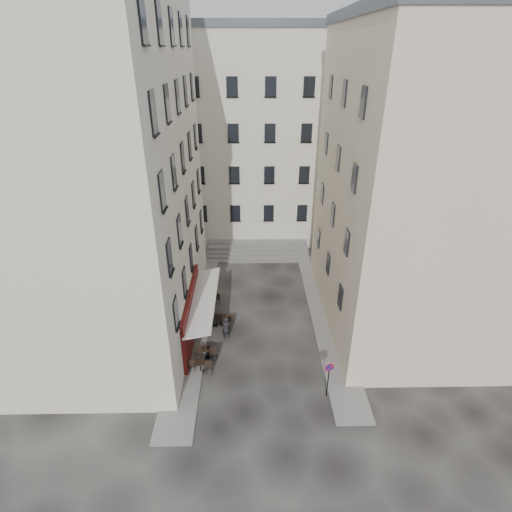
{
  "coord_description": "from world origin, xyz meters",
  "views": [
    {
      "loc": [
        -0.69,
        -19.56,
        16.67
      ],
      "look_at": [
        -0.31,
        4.0,
        4.36
      ],
      "focal_mm": 28.0,
      "sensor_mm": 36.0,
      "label": 1
    }
  ],
  "objects_px": {
    "bistro_table_a": "(200,365)",
    "bistro_table_b": "(207,351)",
    "pedestrian": "(226,328)",
    "no_parking_sign": "(329,373)"
  },
  "relations": [
    {
      "from": "no_parking_sign",
      "to": "bistro_table_a",
      "type": "relative_size",
      "value": 1.62
    },
    {
      "from": "bistro_table_a",
      "to": "pedestrian",
      "type": "xyz_separation_m",
      "value": [
        1.31,
        3.04,
        0.27
      ]
    },
    {
      "from": "bistro_table_b",
      "to": "pedestrian",
      "type": "distance_m",
      "value": 2.15
    },
    {
      "from": "no_parking_sign",
      "to": "pedestrian",
      "type": "height_order",
      "value": "no_parking_sign"
    },
    {
      "from": "bistro_table_a",
      "to": "bistro_table_b",
      "type": "bearing_deg",
      "value": 77.18
    },
    {
      "from": "bistro_table_a",
      "to": "bistro_table_b",
      "type": "xyz_separation_m",
      "value": [
        0.27,
        1.19,
        -0.04
      ]
    },
    {
      "from": "no_parking_sign",
      "to": "bistro_table_a",
      "type": "bearing_deg",
      "value": 149.93
    },
    {
      "from": "bistro_table_b",
      "to": "pedestrian",
      "type": "relative_size",
      "value": 0.84
    },
    {
      "from": "pedestrian",
      "to": "no_parking_sign",
      "type": "bearing_deg",
      "value": 125.25
    },
    {
      "from": "bistro_table_a",
      "to": "bistro_table_b",
      "type": "distance_m",
      "value": 1.22
    }
  ]
}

